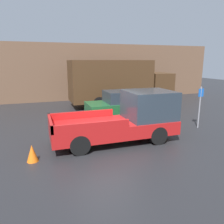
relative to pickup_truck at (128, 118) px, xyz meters
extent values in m
plane|color=#232326|center=(-0.98, -0.15, -0.98)|extent=(60.00, 60.00, 0.00)
cube|color=brown|center=(-0.98, 10.68, 1.45)|extent=(28.00, 0.15, 4.85)
cube|color=red|center=(-0.63, 0.00, -0.36)|extent=(5.25, 2.00, 0.56)
cube|color=#28333D|center=(1.00, 0.00, 0.53)|extent=(2.00, 1.88, 1.22)
cube|color=red|center=(-1.81, 0.95, 0.08)|extent=(2.89, 0.10, 0.31)
cube|color=red|center=(-1.81, -0.95, 0.08)|extent=(2.89, 0.10, 0.31)
cube|color=red|center=(-3.20, 0.00, 0.08)|extent=(0.10, 2.00, 0.31)
cylinder|color=black|center=(1.00, 0.88, -0.60)|extent=(0.76, 0.26, 0.76)
cylinder|color=black|center=(1.00, -0.88, -0.60)|extent=(0.76, 0.26, 0.76)
cylinder|color=black|center=(-2.25, 0.88, -0.60)|extent=(0.76, 0.26, 0.76)
cylinder|color=black|center=(-2.25, -0.88, -0.60)|extent=(0.76, 0.26, 0.76)
cube|color=#1E592D|center=(1.19, 3.52, -0.32)|extent=(4.30, 1.88, 0.69)
cube|color=#28333D|center=(1.32, 3.52, 0.36)|extent=(2.37, 1.66, 0.66)
cylinder|color=black|center=(2.52, 4.36, -0.61)|extent=(0.74, 0.22, 0.74)
cylinder|color=black|center=(2.52, 2.67, -0.61)|extent=(0.74, 0.22, 0.74)
cylinder|color=black|center=(-0.14, 4.36, -0.61)|extent=(0.74, 0.22, 0.74)
cylinder|color=black|center=(-0.14, 2.67, -0.61)|extent=(0.74, 0.22, 0.74)
cube|color=#472D19|center=(5.78, 7.45, 0.46)|extent=(1.75, 2.45, 1.99)
cube|color=#472D19|center=(1.71, 7.45, 0.96)|extent=(6.06, 2.58, 2.99)
cylinder|color=black|center=(5.46, 8.61, -0.51)|extent=(0.93, 0.30, 0.93)
cylinder|color=black|center=(5.46, 6.30, -0.51)|extent=(0.93, 0.30, 0.93)
cylinder|color=black|center=(0.47, 8.61, -0.51)|extent=(0.93, 0.30, 0.93)
cylinder|color=black|center=(0.47, 6.30, -0.51)|extent=(0.93, 0.30, 0.93)
cylinder|color=gray|center=(4.17, 0.48, 0.09)|extent=(0.07, 0.07, 2.13)
cube|color=blue|center=(4.17, 0.46, 0.85)|extent=(0.30, 0.02, 0.40)
cube|color=gold|center=(4.48, 10.36, -0.49)|extent=(0.45, 0.40, 0.97)
cone|color=orange|center=(-3.90, -0.90, -0.68)|extent=(0.39, 0.39, 0.59)
camera|label=1|loc=(-3.57, -8.34, 2.39)|focal=35.00mm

